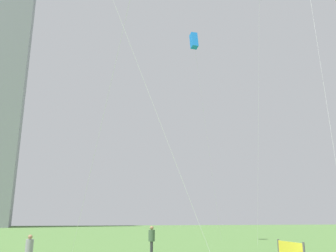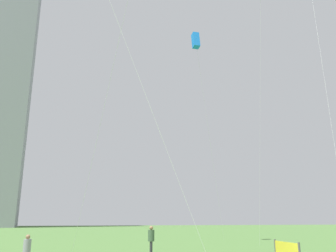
# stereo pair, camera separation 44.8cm
# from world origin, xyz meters

# --- Properties ---
(person_standing_0) EXTENTS (0.34, 0.34, 1.54)m
(person_standing_0) POSITION_xyz_m (-8.40, 7.15, 0.89)
(person_standing_0) COLOR tan
(person_standing_0) RESTS_ON ground
(person_standing_2) EXTENTS (0.40, 0.40, 1.82)m
(person_standing_2) POSITION_xyz_m (-1.53, 11.90, 1.05)
(person_standing_2) COLOR #2D2D33
(person_standing_2) RESTS_ON ground
(kite_flying_5) EXTENTS (4.87, 4.89, 22.77)m
(kite_flying_5) POSITION_xyz_m (5.89, 23.00, 21.77)
(kite_flying_5) COLOR silver
(kite_flying_5) RESTS_ON ground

